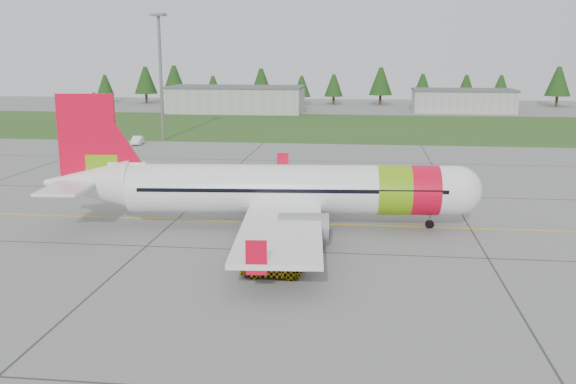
# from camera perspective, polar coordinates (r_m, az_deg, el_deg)

# --- Properties ---
(ground) EXTENTS (320.00, 320.00, 0.00)m
(ground) POSITION_cam_1_polar(r_m,az_deg,el_deg) (46.81, 5.20, -5.47)
(ground) COLOR gray
(ground) RESTS_ON ground
(aircraft) EXTENTS (36.29, 33.53, 10.99)m
(aircraft) POSITION_cam_1_polar(r_m,az_deg,el_deg) (52.95, -0.57, 0.22)
(aircraft) COLOR white
(aircraft) RESTS_ON ground
(follow_me_car) EXTENTS (1.37, 1.62, 4.01)m
(follow_me_car) POSITION_cam_1_polar(r_m,az_deg,el_deg) (41.39, -1.49, -4.89)
(follow_me_car) COLOR yellow
(follow_me_car) RESTS_ON ground
(service_van) EXTENTS (1.59, 1.53, 4.06)m
(service_van) POSITION_cam_1_polar(r_m,az_deg,el_deg) (104.51, -13.29, 5.24)
(service_van) COLOR white
(service_van) RESTS_ON ground
(grass_strip) EXTENTS (320.00, 50.00, 0.03)m
(grass_strip) POSITION_cam_1_polar(r_m,az_deg,el_deg) (127.39, 6.30, 5.78)
(grass_strip) COLOR #30561E
(grass_strip) RESTS_ON ground
(taxi_guideline) EXTENTS (120.00, 0.25, 0.02)m
(taxi_guideline) POSITION_cam_1_polar(r_m,az_deg,el_deg) (54.48, 5.45, -2.91)
(taxi_guideline) COLOR gold
(taxi_guideline) RESTS_ON ground
(hangar_west) EXTENTS (32.00, 14.00, 6.00)m
(hangar_west) POSITION_cam_1_polar(r_m,az_deg,el_deg) (158.08, -4.61, 8.15)
(hangar_west) COLOR #A8A8A3
(hangar_west) RESTS_ON ground
(hangar_east) EXTENTS (24.00, 12.00, 5.20)m
(hangar_east) POSITION_cam_1_polar(r_m,az_deg,el_deg) (164.75, 15.27, 7.79)
(hangar_east) COLOR #A8A8A3
(hangar_east) RESTS_ON ground
(floodlight_mast) EXTENTS (0.50, 0.50, 20.00)m
(floodlight_mast) POSITION_cam_1_polar(r_m,az_deg,el_deg) (107.87, -11.23, 9.79)
(floodlight_mast) COLOR slate
(floodlight_mast) RESTS_ON ground
(treeline) EXTENTS (160.00, 8.00, 10.00)m
(treeline) POSITION_cam_1_polar(r_m,az_deg,el_deg) (182.83, 6.53, 9.29)
(treeline) COLOR #1C3F14
(treeline) RESTS_ON ground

